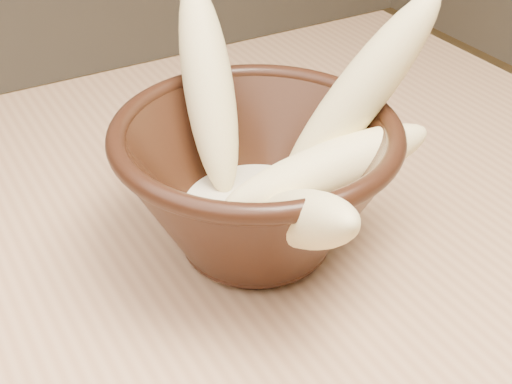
# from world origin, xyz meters

# --- Properties ---
(bowl) EXTENTS (0.22, 0.22, 0.12)m
(bowl) POSITION_xyz_m (0.16, 0.01, 0.82)
(bowl) COLOR black
(bowl) RESTS_ON table
(milk_puddle) EXTENTS (0.12, 0.12, 0.02)m
(milk_puddle) POSITION_xyz_m (0.16, 0.01, 0.79)
(milk_puddle) COLOR beige
(milk_puddle) RESTS_ON bowl
(banana_upright) EXTENTS (0.07, 0.14, 0.17)m
(banana_upright) POSITION_xyz_m (0.16, 0.08, 0.87)
(banana_upright) COLOR #F1D48E
(banana_upright) RESTS_ON bowl
(banana_right) EXTENTS (0.15, 0.08, 0.18)m
(banana_right) POSITION_xyz_m (0.24, -0.00, 0.87)
(banana_right) COLOR #F1D48E
(banana_right) RESTS_ON bowl
(banana_across) EXTENTS (0.18, 0.07, 0.08)m
(banana_across) POSITION_xyz_m (0.20, -0.02, 0.83)
(banana_across) COLOR #F1D48E
(banana_across) RESTS_ON bowl
(banana_front) EXTENTS (0.07, 0.16, 0.12)m
(banana_front) POSITION_xyz_m (0.15, -0.07, 0.84)
(banana_front) COLOR #F1D48E
(banana_front) RESTS_ON bowl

